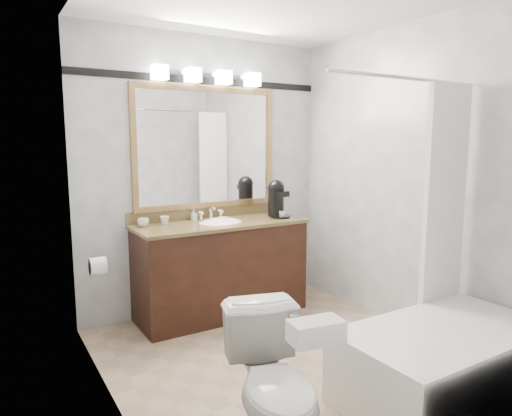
{
  "coord_description": "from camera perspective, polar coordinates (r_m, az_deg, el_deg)",
  "views": [
    {
      "loc": [
        -1.8,
        -2.55,
        1.56
      ],
      "look_at": [
        -0.04,
        0.35,
        1.06
      ],
      "focal_mm": 32.0,
      "sensor_mm": 36.0,
      "label": 1
    }
  ],
  "objects": [
    {
      "name": "vanity_light_bar",
      "position": [
        4.22,
        -6.0,
        16.09
      ],
      "size": [
        1.02,
        0.14,
        0.12
      ],
      "color": "silver",
      "rests_on": "room"
    },
    {
      "name": "mirror",
      "position": [
        4.23,
        -6.19,
        7.47
      ],
      "size": [
        1.4,
        0.04,
        1.1
      ],
      "color": "#9E7947",
      "rests_on": "room"
    },
    {
      "name": "accent_stripe",
      "position": [
        4.28,
        -6.38,
        15.54
      ],
      "size": [
        2.4,
        0.01,
        0.06
      ],
      "primitive_type": "cube",
      "color": "black",
      "rests_on": "room"
    },
    {
      "name": "cup_left",
      "position": [
        3.95,
        -13.92,
        -1.76
      ],
      "size": [
        0.09,
        0.09,
        0.07
      ],
      "primitive_type": "imported",
      "rotation": [
        0.0,
        0.0,
        0.04
      ],
      "color": "white",
      "rests_on": "vanity"
    },
    {
      "name": "cup_right",
      "position": [
        4.0,
        -11.34,
        -1.53
      ],
      "size": [
        0.1,
        0.1,
        0.07
      ],
      "primitive_type": "imported",
      "rotation": [
        0.0,
        0.0,
        -0.41
      ],
      "color": "white",
      "rests_on": "vanity"
    },
    {
      "name": "bathtub",
      "position": [
        3.14,
        22.44,
        -16.35
      ],
      "size": [
        1.3,
        0.75,
        1.96
      ],
      "color": "white",
      "rests_on": "ground"
    },
    {
      "name": "soap_bottle_a",
      "position": [
        4.17,
        -7.76,
        -0.85
      ],
      "size": [
        0.05,
        0.05,
        0.1
      ],
      "primitive_type": "imported",
      "rotation": [
        0.0,
        0.0,
        0.06
      ],
      "color": "white",
      "rests_on": "vanity"
    },
    {
      "name": "vanity",
      "position": [
        4.15,
        -4.39,
        -7.33
      ],
      "size": [
        1.53,
        0.58,
        0.97
      ],
      "color": "black",
      "rests_on": "ground"
    },
    {
      "name": "soap_bar",
      "position": [
        4.19,
        -4.22,
        -1.27
      ],
      "size": [
        0.09,
        0.07,
        0.02
      ],
      "primitive_type": "cube",
      "rotation": [
        0.0,
        0.0,
        -0.27
      ],
      "color": "beige",
      "rests_on": "vanity"
    },
    {
      "name": "tissue_box",
      "position": [
        2.01,
        7.52,
        -15.02
      ],
      "size": [
        0.25,
        0.16,
        0.09
      ],
      "primitive_type": "cube",
      "rotation": [
        0.0,
        0.0,
        -0.16
      ],
      "color": "white",
      "rests_on": "toilet"
    },
    {
      "name": "coffee_maker",
      "position": [
        4.29,
        2.59,
        1.25
      ],
      "size": [
        0.18,
        0.23,
        0.35
      ],
      "rotation": [
        0.0,
        0.0,
        0.16
      ],
      "color": "black",
      "rests_on": "vanity"
    },
    {
      "name": "tp_roll",
      "position": [
        3.39,
        -19.18,
        -6.83
      ],
      "size": [
        0.11,
        0.12,
        0.12
      ],
      "primitive_type": "cylinder",
      "rotation": [
        0.0,
        1.57,
        0.0
      ],
      "color": "white",
      "rests_on": "room"
    },
    {
      "name": "toilet",
      "position": [
        2.41,
        2.37,
        -21.5
      ],
      "size": [
        0.58,
        0.79,
        0.72
      ],
      "primitive_type": "imported",
      "rotation": [
        0.0,
        0.0,
        -0.28
      ],
      "color": "white",
      "rests_on": "ground"
    },
    {
      "name": "room",
      "position": [
        3.13,
        3.9,
        2.63
      ],
      "size": [
        2.42,
        2.62,
        2.52
      ],
      "color": "tan",
      "rests_on": "ground"
    }
  ]
}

